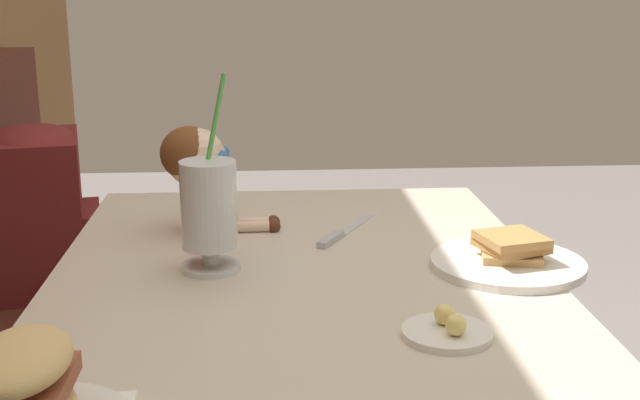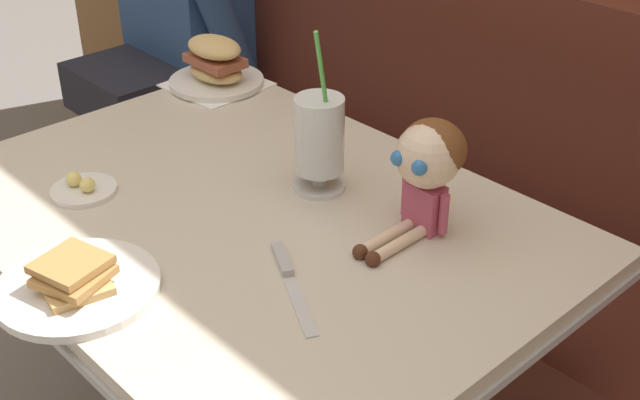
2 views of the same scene
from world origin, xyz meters
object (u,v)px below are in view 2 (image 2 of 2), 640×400
(milkshake_glass, at_px, (319,140))
(butter_knife, at_px, (287,271))
(sandwich_plate, at_px, (216,67))
(butter_saucer, at_px, (83,188))
(seated_doll, at_px, (428,161))
(toast_plate, at_px, (77,284))
(diner_patron, at_px, (175,3))

(milkshake_glass, bearing_deg, butter_knife, -53.73)
(sandwich_plate, height_order, butter_saucer, sandwich_plate)
(butter_knife, relative_size, seated_doll, 0.99)
(milkshake_glass, distance_m, butter_saucer, 0.44)
(toast_plate, xyz_separation_m, seated_doll, (0.24, 0.52, 0.11))
(toast_plate, xyz_separation_m, milkshake_glass, (0.02, 0.48, 0.08))
(butter_knife, bearing_deg, toast_plate, -124.78)
(sandwich_plate, relative_size, seated_doll, 1.01)
(milkshake_glass, distance_m, diner_patron, 1.18)
(butter_saucer, xyz_separation_m, seated_doll, (0.50, 0.36, 0.12))
(butter_knife, bearing_deg, sandwich_plate, 151.09)
(milkshake_glass, xyz_separation_m, seated_doll, (0.22, 0.04, 0.03))
(butter_knife, relative_size, diner_patron, 0.27)
(milkshake_glass, relative_size, seated_doll, 1.44)
(toast_plate, height_order, diner_patron, diner_patron)
(diner_patron, bearing_deg, butter_knife, -27.55)
(milkshake_glass, bearing_deg, toast_plate, -92.45)
(toast_plate, distance_m, seated_doll, 0.58)
(butter_saucer, height_order, diner_patron, diner_patron)
(toast_plate, bearing_deg, seated_doll, 65.14)
(butter_knife, bearing_deg, diner_patron, 152.45)
(diner_patron, bearing_deg, milkshake_glass, -21.68)
(sandwich_plate, height_order, seated_doll, seated_doll)
(toast_plate, relative_size, milkshake_glass, 0.80)
(milkshake_glass, bearing_deg, sandwich_plate, 163.41)
(butter_saucer, bearing_deg, toast_plate, -30.97)
(sandwich_plate, height_order, butter_knife, sandwich_plate)
(butter_saucer, bearing_deg, milkshake_glass, 49.14)
(milkshake_glass, bearing_deg, seated_doll, 9.34)
(butter_saucer, xyz_separation_m, butter_knife, (0.44, 0.11, -0.00))
(seated_doll, height_order, diner_patron, diner_patron)
(milkshake_glass, relative_size, butter_saucer, 2.62)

